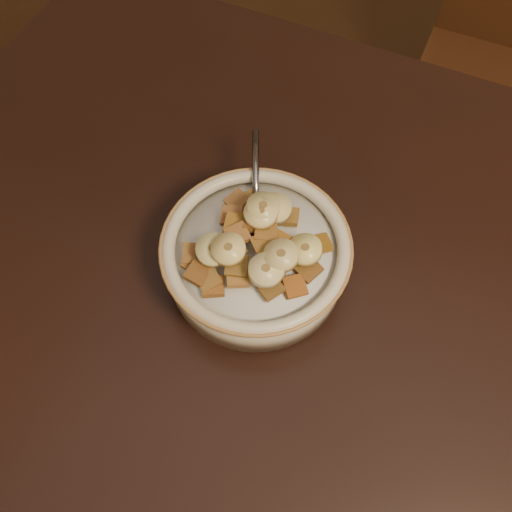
% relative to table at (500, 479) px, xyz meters
% --- Properties ---
extents(table, '(1.40, 0.90, 0.04)m').
position_rel_table_xyz_m(table, '(0.00, 0.00, 0.00)').
color(table, black).
rests_on(table, floor).
extents(cereal_bowl, '(0.17, 0.17, 0.04)m').
position_rel_table_xyz_m(cereal_bowl, '(-0.27, 0.09, 0.04)').
color(cereal_bowl, beige).
rests_on(cereal_bowl, table).
extents(milk, '(0.14, 0.14, 0.00)m').
position_rel_table_xyz_m(milk, '(-0.27, 0.09, 0.06)').
color(milk, silver).
rests_on(milk, cereal_bowl).
extents(spoon, '(0.05, 0.05, 0.01)m').
position_rel_table_xyz_m(spoon, '(-0.29, 0.12, 0.07)').
color(spoon, gray).
rests_on(spoon, cereal_bowl).
extents(cereal_square_0, '(0.02, 0.02, 0.01)m').
position_rel_table_xyz_m(cereal_square_0, '(-0.31, 0.04, 0.07)').
color(cereal_square_0, brown).
rests_on(cereal_square_0, milk).
extents(cereal_square_1, '(0.02, 0.02, 0.01)m').
position_rel_table_xyz_m(cereal_square_1, '(-0.30, 0.10, 0.08)').
color(cereal_square_1, brown).
rests_on(cereal_square_1, milk).
extents(cereal_square_2, '(0.03, 0.03, 0.01)m').
position_rel_table_xyz_m(cereal_square_2, '(-0.29, 0.09, 0.08)').
color(cereal_square_2, brown).
rests_on(cereal_square_2, milk).
extents(cereal_square_3, '(0.03, 0.03, 0.01)m').
position_rel_table_xyz_m(cereal_square_3, '(-0.30, 0.04, 0.07)').
color(cereal_square_3, brown).
rests_on(cereal_square_3, milk).
extents(cereal_square_4, '(0.03, 0.03, 0.01)m').
position_rel_table_xyz_m(cereal_square_4, '(-0.32, 0.06, 0.07)').
color(cereal_square_4, olive).
rests_on(cereal_square_4, milk).
extents(cereal_square_5, '(0.02, 0.02, 0.01)m').
position_rel_table_xyz_m(cereal_square_5, '(-0.25, 0.10, 0.08)').
color(cereal_square_5, brown).
rests_on(cereal_square_5, milk).
extents(cereal_square_6, '(0.02, 0.02, 0.01)m').
position_rel_table_xyz_m(cereal_square_6, '(-0.32, 0.05, 0.07)').
color(cereal_square_6, brown).
rests_on(cereal_square_6, milk).
extents(cereal_square_7, '(0.03, 0.03, 0.01)m').
position_rel_table_xyz_m(cereal_square_7, '(-0.28, 0.06, 0.08)').
color(cereal_square_7, brown).
rests_on(cereal_square_7, milk).
extents(cereal_square_8, '(0.03, 0.03, 0.01)m').
position_rel_table_xyz_m(cereal_square_8, '(-0.28, 0.05, 0.07)').
color(cereal_square_8, olive).
rests_on(cereal_square_8, milk).
extents(cereal_square_9, '(0.03, 0.03, 0.01)m').
position_rel_table_xyz_m(cereal_square_9, '(-0.28, 0.11, 0.08)').
color(cereal_square_9, '#613512').
rests_on(cereal_square_9, milk).
extents(cereal_square_10, '(0.03, 0.03, 0.01)m').
position_rel_table_xyz_m(cereal_square_10, '(-0.27, 0.10, 0.09)').
color(cereal_square_10, brown).
rests_on(cereal_square_10, milk).
extents(cereal_square_11, '(0.03, 0.03, 0.01)m').
position_rel_table_xyz_m(cereal_square_11, '(-0.26, 0.09, 0.08)').
color(cereal_square_11, brown).
rests_on(cereal_square_11, milk).
extents(cereal_square_12, '(0.03, 0.03, 0.01)m').
position_rel_table_xyz_m(cereal_square_12, '(-0.29, 0.07, 0.08)').
color(cereal_square_12, brown).
rests_on(cereal_square_12, milk).
extents(cereal_square_13, '(0.03, 0.03, 0.01)m').
position_rel_table_xyz_m(cereal_square_13, '(-0.31, 0.13, 0.07)').
color(cereal_square_13, '#9B5F33').
rests_on(cereal_square_13, milk).
extents(cereal_square_14, '(0.03, 0.03, 0.01)m').
position_rel_table_xyz_m(cereal_square_14, '(-0.30, 0.08, 0.08)').
color(cereal_square_14, brown).
rests_on(cereal_square_14, milk).
extents(cereal_square_15, '(0.02, 0.03, 0.01)m').
position_rel_table_xyz_m(cereal_square_15, '(-0.26, 0.13, 0.07)').
color(cereal_square_15, '#905E26').
rests_on(cereal_square_15, milk).
extents(cereal_square_16, '(0.03, 0.03, 0.01)m').
position_rel_table_xyz_m(cereal_square_16, '(-0.22, 0.09, 0.07)').
color(cereal_square_16, brown).
rests_on(cereal_square_16, milk).
extents(cereal_square_17, '(0.03, 0.03, 0.01)m').
position_rel_table_xyz_m(cereal_square_17, '(-0.23, 0.07, 0.07)').
color(cereal_square_17, brown).
rests_on(cereal_square_17, milk).
extents(cereal_square_18, '(0.03, 0.03, 0.01)m').
position_rel_table_xyz_m(cereal_square_18, '(-0.22, 0.12, 0.07)').
color(cereal_square_18, '#966418').
rests_on(cereal_square_18, milk).
extents(cereal_square_19, '(0.03, 0.03, 0.01)m').
position_rel_table_xyz_m(cereal_square_19, '(-0.30, 0.10, 0.08)').
color(cereal_square_19, brown).
rests_on(cereal_square_19, milk).
extents(cereal_square_20, '(0.03, 0.03, 0.01)m').
position_rel_table_xyz_m(cereal_square_20, '(-0.29, 0.04, 0.07)').
color(cereal_square_20, '#975C1E').
rests_on(cereal_square_20, milk).
extents(cereal_square_21, '(0.03, 0.03, 0.01)m').
position_rel_table_xyz_m(cereal_square_21, '(-0.31, 0.11, 0.07)').
color(cereal_square_21, '#9E6537').
rests_on(cereal_square_21, milk).
extents(cereal_square_22, '(0.03, 0.03, 0.01)m').
position_rel_table_xyz_m(cereal_square_22, '(-0.26, 0.09, 0.08)').
color(cereal_square_22, brown).
rests_on(cereal_square_22, milk).
extents(cereal_square_23, '(0.03, 0.03, 0.01)m').
position_rel_table_xyz_m(cereal_square_23, '(-0.24, 0.06, 0.07)').
color(cereal_square_23, brown).
rests_on(cereal_square_23, milk).
extents(cereal_square_24, '(0.03, 0.03, 0.01)m').
position_rel_table_xyz_m(cereal_square_24, '(-0.30, 0.14, 0.07)').
color(cereal_square_24, olive).
rests_on(cereal_square_24, milk).
extents(banana_slice_0, '(0.04, 0.04, 0.01)m').
position_rel_table_xyz_m(banana_slice_0, '(-0.27, 0.13, 0.08)').
color(banana_slice_0, '#E6D27E').
rests_on(banana_slice_0, milk).
extents(banana_slice_1, '(0.04, 0.04, 0.01)m').
position_rel_table_xyz_m(banana_slice_1, '(-0.29, 0.07, 0.09)').
color(banana_slice_1, '#F6DC7C').
rests_on(banana_slice_1, milk).
extents(banana_slice_2, '(0.04, 0.04, 0.01)m').
position_rel_table_xyz_m(banana_slice_2, '(-0.25, 0.06, 0.09)').
color(banana_slice_2, '#F7DF9B').
rests_on(banana_slice_2, milk).
extents(banana_slice_3, '(0.04, 0.04, 0.01)m').
position_rel_table_xyz_m(banana_slice_3, '(-0.30, 0.06, 0.08)').
color(banana_slice_3, '#F3EA97').
rests_on(banana_slice_3, milk).
extents(banana_slice_4, '(0.04, 0.04, 0.02)m').
position_rel_table_xyz_m(banana_slice_4, '(-0.23, 0.10, 0.08)').
color(banana_slice_4, '#FBEF92').
rests_on(banana_slice_4, milk).
extents(banana_slice_5, '(0.04, 0.04, 0.01)m').
position_rel_table_xyz_m(banana_slice_5, '(-0.28, 0.12, 0.09)').
color(banana_slice_5, beige).
rests_on(banana_slice_5, milk).
extents(banana_slice_6, '(0.04, 0.04, 0.01)m').
position_rel_table_xyz_m(banana_slice_6, '(-0.25, 0.07, 0.09)').
color(banana_slice_6, tan).
rests_on(banana_slice_6, milk).
extents(banana_slice_7, '(0.04, 0.04, 0.01)m').
position_rel_table_xyz_m(banana_slice_7, '(-0.28, 0.11, 0.09)').
color(banana_slice_7, '#FDE193').
rests_on(banana_slice_7, milk).
extents(banana_slice_8, '(0.04, 0.04, 0.01)m').
position_rel_table_xyz_m(banana_slice_8, '(-0.24, 0.08, 0.09)').
color(banana_slice_8, '#EBD687').
rests_on(banana_slice_8, milk).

